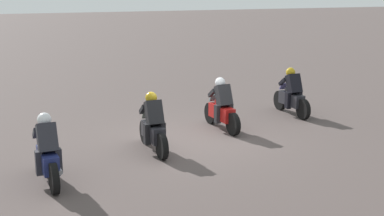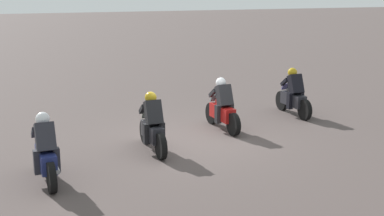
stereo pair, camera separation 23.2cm
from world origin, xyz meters
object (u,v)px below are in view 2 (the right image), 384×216
(rider_lane_a, at_px, (294,96))
(rider_lane_b, at_px, (222,108))
(rider_lane_d, at_px, (46,154))
(rider_lane_c, at_px, (153,127))

(rider_lane_a, relative_size, rider_lane_b, 1.00)
(rider_lane_d, bearing_deg, rider_lane_c, -67.64)
(rider_lane_a, height_order, rider_lane_b, same)
(rider_lane_b, relative_size, rider_lane_c, 1.00)
(rider_lane_b, bearing_deg, rider_lane_c, 113.86)
(rider_lane_a, distance_m, rider_lane_c, 5.67)
(rider_lane_c, bearing_deg, rider_lane_b, -63.27)
(rider_lane_b, relative_size, rider_lane_d, 1.00)
(rider_lane_c, relative_size, rider_lane_d, 1.00)
(rider_lane_d, bearing_deg, rider_lane_b, -66.66)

